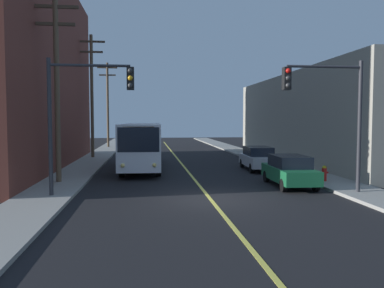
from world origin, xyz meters
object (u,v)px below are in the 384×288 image
Objects in this scene: traffic_signal_left_corner at (86,101)px; traffic_signal_right_corner at (328,101)px; fire_hydrant at (324,173)px; utility_pole_mid at (92,91)px; parked_car_silver at (258,158)px; parked_car_green at (289,170)px; utility_pole_near at (57,80)px; utility_pole_far at (108,101)px; city_bus at (143,143)px.

traffic_signal_left_corner is 1.00× the size of traffic_signal_right_corner.
fire_hydrant is (1.44, 3.25, -3.72)m from traffic_signal_right_corner.
fire_hydrant is at bearing -47.14° from utility_pole_mid.
fire_hydrant is (1.95, -6.00, -0.26)m from parked_car_silver.
parked_car_green and parked_car_silver have the same top height.
utility_pole_near is 27.36m from utility_pole_far.
utility_pole_far is 1.72× the size of traffic_signal_right_corner.
traffic_signal_left_corner is 7.14× the size of fire_hydrant.
utility_pole_mid is 18.16m from traffic_signal_left_corner.
traffic_signal_left_corner is at bearing -83.24° from utility_pole_mid.
traffic_signal_left_corner is at bearing -168.72° from fire_hydrant.
parked_car_green is 2.34m from fire_hydrant.
city_bus reaches higher than fire_hydrant.
parked_car_green is at bearing -48.58° from city_bus.
city_bus is 14.54× the size of fire_hydrant.
utility_pole_near is at bearing 159.98° from traffic_signal_right_corner.
traffic_signal_right_corner reaches higher than city_bus.
utility_pole_near reaches higher than parked_car_silver.
parked_car_silver is 0.74× the size of traffic_signal_left_corner.
traffic_signal_right_corner is at bearing -20.02° from utility_pole_near.
traffic_signal_right_corner is (0.51, -9.24, 3.46)m from parked_car_silver.
city_bus is at bearing 56.03° from utility_pole_near.
parked_car_green is 0.74× the size of traffic_signal_left_corner.
parked_car_silver is 5.32× the size of fire_hydrant.
traffic_signal_left_corner and traffic_signal_right_corner have the same top height.
traffic_signal_left_corner reaches higher than city_bus.
traffic_signal_right_corner is (10.82, -0.80, 0.00)m from traffic_signal_left_corner.
parked_car_green reaches higher than fire_hydrant.
utility_pole_near is 14.07m from utility_pole_mid.
city_bus is 8.25m from parked_car_silver.
parked_car_green is 0.45× the size of utility_pole_near.
utility_pole_far is (-4.40, 20.79, 3.99)m from city_bus.
utility_pole_mid is 12.88× the size of fire_hydrant.
utility_pole_mid is 22.86m from traffic_signal_right_corner.
parked_car_silver is 0.43× the size of utility_pole_far.
utility_pole_mid is at bearing 142.62° from parked_car_silver.
traffic_signal_right_corner is (0.78, -2.57, 3.46)m from parked_car_green.
utility_pole_mid reaches higher than utility_pole_near.
utility_pole_far reaches higher than utility_pole_near.
parked_car_silver is at bearing 107.98° from fire_hydrant.
utility_pole_near reaches higher than city_bus.
traffic_signal_right_corner is at bearing -4.22° from traffic_signal_left_corner.
parked_car_silver is 0.41× the size of utility_pole_mid.
utility_pole_near reaches higher than parked_car_green.
utility_pole_near is 4.58m from traffic_signal_left_corner.
traffic_signal_right_corner reaches higher than parked_car_green.
parked_car_green is (7.66, -8.69, -0.98)m from city_bus.
utility_pole_mid reaches higher than traffic_signal_right_corner.
utility_pole_mid reaches higher than city_bus.
utility_pole_near is at bearing 170.07° from parked_car_green.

